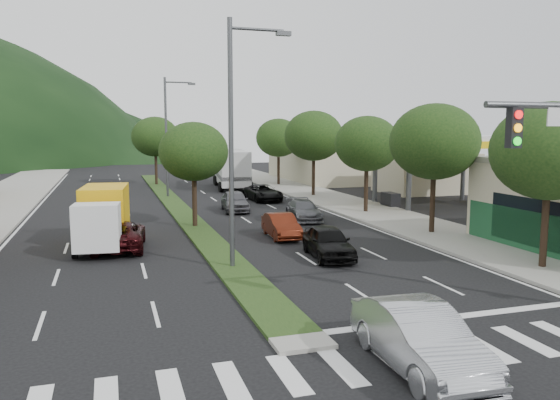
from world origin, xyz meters
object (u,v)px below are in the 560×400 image
object	(u,v)px
tree_r_d	(314,136)
streetlight_mid	(169,131)
tree_r_c	(367,144)
car_queue_b	(304,210)
tree_r_a	(549,151)
tree_r_e	(278,138)
streetlight_near	(236,132)
suv_maroon	(120,235)
box_truck	(104,219)
tree_med_near	(194,152)
car_queue_a	(328,242)
car_queue_c	(281,226)
tree_med_far	(155,137)
car_queue_e	(235,201)
tree_r_b	(435,142)
car_queue_d	(263,193)
motorhome	(232,168)
sedan_silver	(419,338)

from	to	relation	value
tree_r_d	streetlight_mid	distance (m)	12.18
tree_r_c	car_queue_b	distance (m)	6.62
tree_r_a	tree_r_d	world-z (taller)	tree_r_d
tree_r_e	streetlight_near	distance (m)	34.11
suv_maroon	car_queue_b	distance (m)	12.55
car_queue_b	box_truck	distance (m)	12.90
tree_med_near	suv_maroon	size ratio (longest dim) A/B	1.22
box_truck	car_queue_a	bearing A→B (deg)	156.83
car_queue_a	car_queue_c	bearing A→B (deg)	103.54
tree_med_near	tree_r_a	bearing A→B (deg)	-49.40
tree_med_far	car_queue_e	size ratio (longest dim) A/B	1.63
tree_r_e	tree_med_far	bearing A→B (deg)	161.57
tree_r_a	tree_r_c	distance (m)	16.00
tree_r_e	car_queue_b	size ratio (longest dim) A/B	1.56
tree_med_far	box_truck	world-z (taller)	tree_med_far
car_queue_c	car_queue_e	distance (m)	10.00
tree_med_far	car_queue_e	bearing A→B (deg)	-79.78
car_queue_a	car_queue_b	world-z (taller)	car_queue_a
tree_r_a	tree_r_b	distance (m)	8.00
car_queue_d	tree_r_c	bearing A→B (deg)	-64.89
tree_r_a	tree_r_c	world-z (taller)	tree_r_a
tree_med_near	suv_maroon	world-z (taller)	tree_med_near
tree_r_d	suv_maroon	world-z (taller)	tree_r_d
tree_r_d	box_truck	bearing A→B (deg)	-136.75
tree_r_d	tree_r_e	xyz separation A→B (m)	(0.00, 10.00, -0.29)
tree_r_a	tree_med_near	xyz separation A→B (m)	(-12.00, 14.00, -0.39)
tree_r_e	car_queue_c	world-z (taller)	tree_r_e
car_queue_d	tree_r_e	bearing A→B (deg)	62.52
tree_r_e	streetlight_mid	world-z (taller)	streetlight_mid
box_truck	motorhome	xyz separation A→B (m)	(11.89, 25.08, 0.60)
tree_r_c	streetlight_near	xyz separation A→B (m)	(-11.79, -12.00, 0.84)
tree_med_near	car_queue_b	distance (m)	7.99
tree_r_d	car_queue_a	bearing A→B (deg)	-109.32
streetlight_near	car_queue_b	world-z (taller)	streetlight_near
car_queue_e	motorhome	size ratio (longest dim) A/B	0.43
car_queue_e	box_truck	distance (m)	12.99
car_queue_a	sedan_silver	bearing A→B (deg)	-95.21
car_queue_c	tree_r_c	bearing A→B (deg)	41.07
tree_med_far	streetlight_near	bearing A→B (deg)	-89.67
tree_med_far	car_queue_c	xyz separation A→B (m)	(3.90, -30.37, -4.37)
tree_r_b	box_truck	world-z (taller)	tree_r_b
tree_r_d	streetlight_near	bearing A→B (deg)	-118.20
car_queue_b	box_truck	size ratio (longest dim) A/B	0.71
tree_med_far	tree_r_c	bearing A→B (deg)	-63.43
tree_r_c	box_truck	world-z (taller)	tree_r_c
car_queue_a	car_queue_b	distance (m)	10.31
tree_r_e	box_truck	size ratio (longest dim) A/B	1.10
tree_r_a	tree_r_e	bearing A→B (deg)	90.00
tree_r_a	car_queue_d	distance (m)	25.45
tree_med_far	car_queue_a	distance (m)	35.91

